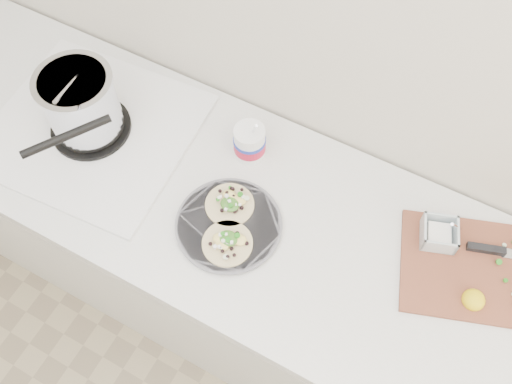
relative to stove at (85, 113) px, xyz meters
The scene contains 5 objects.
counter 0.80m from the stove, ahead, with size 2.44×0.66×0.90m.
stove is the anchor object (origin of this frame).
taco_plate 0.53m from the stove, ahead, with size 0.29×0.29×0.04m.
tub 0.48m from the stove, 18.80° to the left, with size 0.09×0.09×0.21m.
cutboard 1.16m from the stove, ahead, with size 0.49×0.41×0.07m.
Camera 1 is at (0.32, 0.77, 2.29)m, focal length 40.00 mm.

